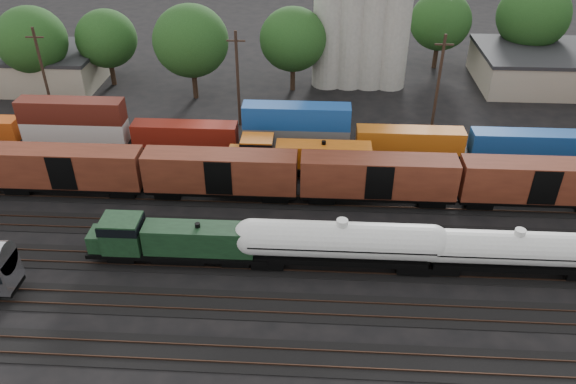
# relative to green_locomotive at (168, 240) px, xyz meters

# --- Properties ---
(ground) EXTENTS (600.00, 600.00, 0.00)m
(ground) POSITION_rel_green_locomotive_xyz_m (14.58, 5.00, -2.34)
(ground) COLOR black
(tracks) EXTENTS (180.00, 33.20, 0.20)m
(tracks) POSITION_rel_green_locomotive_xyz_m (14.58, 5.00, -2.30)
(tracks) COLOR black
(tracks) RESTS_ON ground
(green_locomotive) EXTENTS (15.38, 2.71, 4.07)m
(green_locomotive) POSITION_rel_green_locomotive_xyz_m (0.00, 0.00, 0.00)
(green_locomotive) COLOR black
(green_locomotive) RESTS_ON ground
(tank_car_a) EXTENTS (17.95, 3.21, 4.70)m
(tank_car_a) POSITION_rel_green_locomotive_xyz_m (14.58, 0.00, 0.44)
(tank_car_a) COLOR silver
(tank_car_a) RESTS_ON ground
(tank_car_b) EXTENTS (16.53, 2.96, 4.33)m
(tank_car_b) POSITION_rel_green_locomotive_xyz_m (28.81, 0.00, 0.24)
(tank_car_b) COLOR silver
(tank_car_b) RESTS_ON ground
(orange_locomotive) EXTENTS (16.61, 2.77, 4.15)m
(orange_locomotive) POSITION_rel_green_locomotive_xyz_m (10.24, 15.00, 0.04)
(orange_locomotive) COLOR black
(orange_locomotive) RESTS_ON ground
(boxcar_string) EXTENTS (138.20, 2.90, 4.20)m
(boxcar_string) POSITION_rel_green_locomotive_xyz_m (2.98, 10.00, 0.78)
(boxcar_string) COLOR black
(boxcar_string) RESTS_ON ground
(container_wall) EXTENTS (160.00, 2.60, 5.80)m
(container_wall) POSITION_rel_green_locomotive_xyz_m (21.01, 20.00, 0.33)
(container_wall) COLOR black
(container_wall) RESTS_ON ground
(grain_silo) EXTENTS (13.40, 5.00, 29.00)m
(grain_silo) POSITION_rel_green_locomotive_xyz_m (17.86, 41.00, 8.91)
(grain_silo) COLOR #A4A196
(grain_silo) RESTS_ON ground
(industrial_sheds) EXTENTS (119.38, 17.26, 5.10)m
(industrial_sheds) POSITION_rel_green_locomotive_xyz_m (21.20, 40.25, 0.22)
(industrial_sheds) COLOR #9E937F
(industrial_sheds) RESTS_ON ground
(tree_band) EXTENTS (164.56, 23.70, 13.75)m
(tree_band) POSITION_rel_green_locomotive_xyz_m (19.00, 40.69, 5.33)
(tree_band) COLOR black
(tree_band) RESTS_ON ground
(utility_poles) EXTENTS (122.20, 0.36, 12.00)m
(utility_poles) POSITION_rel_green_locomotive_xyz_m (14.58, 27.00, 3.87)
(utility_poles) COLOR black
(utility_poles) RESTS_ON ground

